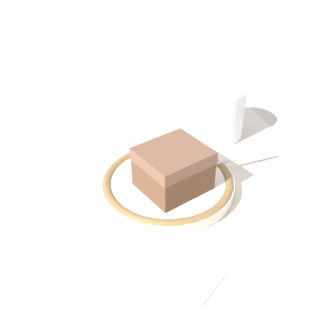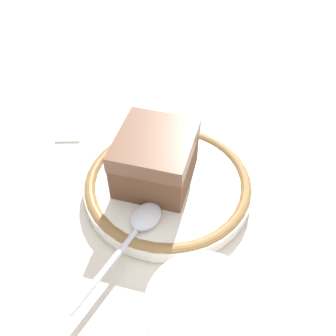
{
  "view_description": "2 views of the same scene",
  "coord_description": "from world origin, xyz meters",
  "px_view_note": "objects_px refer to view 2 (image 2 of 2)",
  "views": [
    {
      "loc": [
        0.13,
        0.37,
        0.34
      ],
      "look_at": [
        -0.02,
        -0.03,
        0.04
      ],
      "focal_mm": 43.97,
      "sensor_mm": 36.0,
      "label": 1
    },
    {
      "loc": [
        -0.25,
        -0.17,
        0.31
      ],
      "look_at": [
        -0.02,
        -0.03,
        0.04
      ],
      "focal_mm": 41.53,
      "sensor_mm": 36.0,
      "label": 2
    }
  ],
  "objects_px": {
    "cup": "(201,332)",
    "sugar_packet": "(68,129)",
    "spoon": "(139,226)",
    "plate": "(168,185)",
    "cake_slice": "(155,158)",
    "napkin": "(184,106)"
  },
  "relations": [
    {
      "from": "spoon",
      "to": "cup",
      "type": "height_order",
      "value": "cup"
    },
    {
      "from": "cake_slice",
      "to": "napkin",
      "type": "distance_m",
      "value": 0.15
    },
    {
      "from": "cake_slice",
      "to": "spoon",
      "type": "distance_m",
      "value": 0.07
    },
    {
      "from": "cake_slice",
      "to": "napkin",
      "type": "relative_size",
      "value": 0.75
    },
    {
      "from": "cake_slice",
      "to": "spoon",
      "type": "bearing_deg",
      "value": -160.84
    },
    {
      "from": "plate",
      "to": "napkin",
      "type": "xyz_separation_m",
      "value": [
        0.13,
        0.06,
        -0.01
      ]
    },
    {
      "from": "cup",
      "to": "sugar_packet",
      "type": "relative_size",
      "value": 1.58
    },
    {
      "from": "plate",
      "to": "cake_slice",
      "type": "xyz_separation_m",
      "value": [
        -0.0,
        0.01,
        0.03
      ]
    },
    {
      "from": "plate",
      "to": "cake_slice",
      "type": "relative_size",
      "value": 1.79
    },
    {
      "from": "sugar_packet",
      "to": "cake_slice",
      "type": "bearing_deg",
      "value": -98.08
    },
    {
      "from": "cake_slice",
      "to": "plate",
      "type": "bearing_deg",
      "value": -82.95
    },
    {
      "from": "sugar_packet",
      "to": "spoon",
      "type": "bearing_deg",
      "value": -116.88
    },
    {
      "from": "cake_slice",
      "to": "cup",
      "type": "height_order",
      "value": "cup"
    },
    {
      "from": "plate",
      "to": "napkin",
      "type": "distance_m",
      "value": 0.15
    },
    {
      "from": "cup",
      "to": "sugar_packet",
      "type": "distance_m",
      "value": 0.3
    },
    {
      "from": "cup",
      "to": "cake_slice",
      "type": "bearing_deg",
      "value": 43.73
    },
    {
      "from": "plate",
      "to": "sugar_packet",
      "type": "relative_size",
      "value": 3.48
    },
    {
      "from": "plate",
      "to": "spoon",
      "type": "height_order",
      "value": "spoon"
    },
    {
      "from": "plate",
      "to": "sugar_packet",
      "type": "xyz_separation_m",
      "value": [
        0.02,
        0.16,
        -0.01
      ]
    },
    {
      "from": "plate",
      "to": "sugar_packet",
      "type": "height_order",
      "value": "plate"
    },
    {
      "from": "napkin",
      "to": "cake_slice",
      "type": "bearing_deg",
      "value": -161.84
    },
    {
      "from": "napkin",
      "to": "sugar_packet",
      "type": "relative_size",
      "value": 2.57
    }
  ]
}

